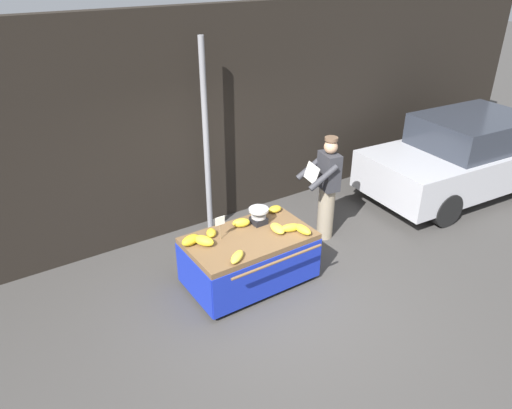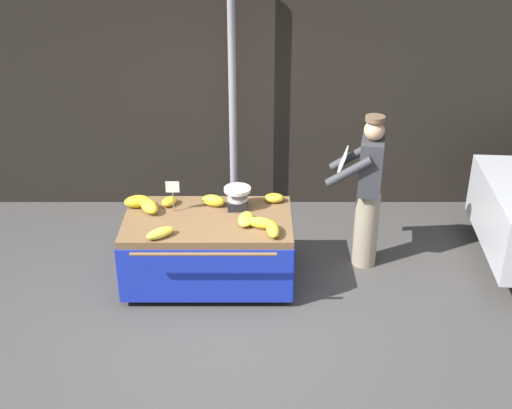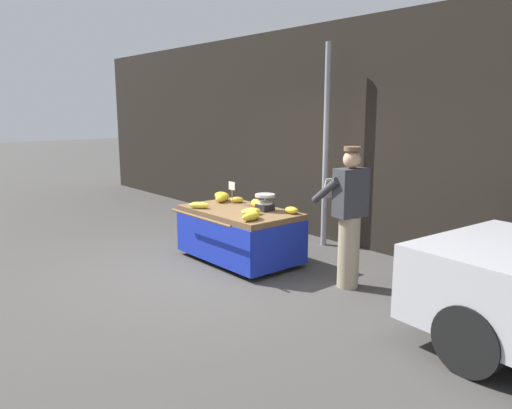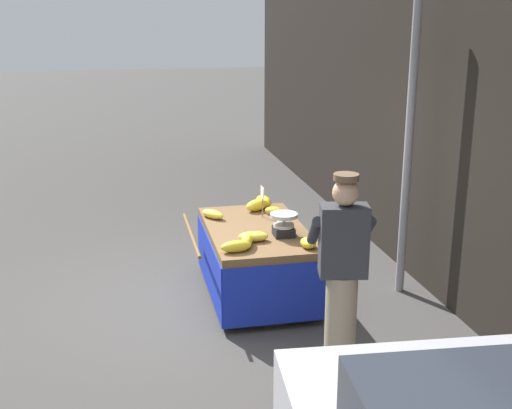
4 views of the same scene
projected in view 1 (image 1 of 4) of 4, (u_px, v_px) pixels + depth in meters
ground_plane at (289, 302)px, 6.40m from camera, size 60.00×60.00×0.00m
back_wall at (192, 124)px, 7.54m from camera, size 16.00×0.24×3.49m
street_pole at (206, 142)px, 7.33m from camera, size 0.09×0.09×3.13m
banana_cart at (249, 249)px, 6.56m from camera, size 1.73×1.21×0.75m
weighing_scale at (259, 216)px, 6.71m from camera, size 0.28×0.28×0.23m
price_sign at (220, 223)px, 6.28m from camera, size 0.14×0.01×0.34m
banana_bunch_0 at (290, 228)px, 6.55m from camera, size 0.32×0.20×0.11m
banana_bunch_1 at (237, 257)px, 5.94m from camera, size 0.31×0.28×0.09m
banana_bunch_2 at (191, 240)px, 6.25m from camera, size 0.30×0.21×0.13m
banana_bunch_3 at (204, 241)px, 6.24m from camera, size 0.28×0.33×0.13m
banana_bunch_4 at (275, 209)px, 7.04m from camera, size 0.21×0.15×0.10m
banana_bunch_5 at (241, 223)px, 6.66m from camera, size 0.28×0.20×0.12m
banana_bunch_6 at (211, 233)px, 6.45m from camera, size 0.22×0.24×0.09m
banana_bunch_7 at (277, 228)px, 6.55m from camera, size 0.19×0.31×0.09m
banana_bunch_8 at (303, 229)px, 6.51m from camera, size 0.16×0.31×0.11m
vendor_person at (327, 188)px, 7.48m from camera, size 0.64×0.59×1.71m
parked_car at (465, 156)px, 9.00m from camera, size 4.02×2.00×1.51m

